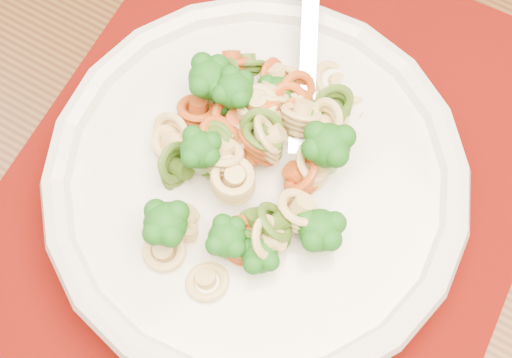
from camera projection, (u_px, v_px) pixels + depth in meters
dining_table at (146, 212)px, 0.62m from camera, size 1.50×1.25×0.72m
placemat at (265, 201)px, 0.51m from camera, size 0.56×0.51×0.00m
pasta_bowl at (256, 184)px, 0.48m from camera, size 0.28×0.28×0.05m
pasta_broccoli_heap at (256, 176)px, 0.46m from camera, size 0.24×0.24×0.06m
fork at (305, 136)px, 0.48m from camera, size 0.14×0.15×0.08m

